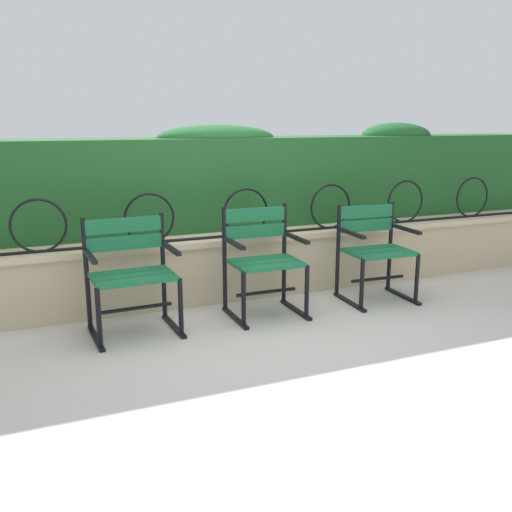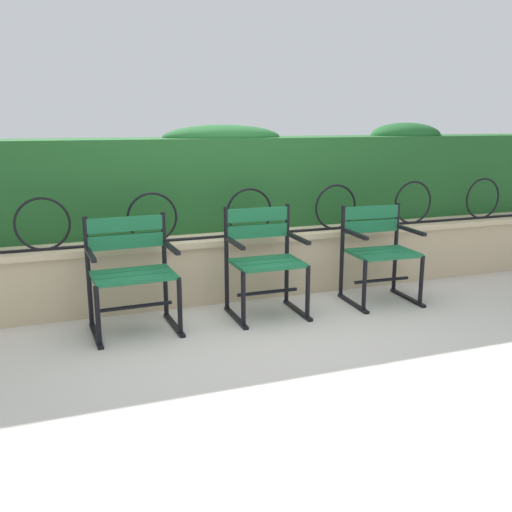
% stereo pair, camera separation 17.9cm
% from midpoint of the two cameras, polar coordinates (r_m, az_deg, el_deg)
% --- Properties ---
extents(ground_plane, '(60.00, 60.00, 0.00)m').
position_cam_midpoint_polar(ground_plane, '(4.37, 1.67, -7.34)').
color(ground_plane, '#BCB7AD').
extents(stone_wall, '(7.92, 0.41, 0.56)m').
position_cam_midpoint_polar(stone_wall, '(5.08, -2.06, -1.03)').
color(stone_wall, tan).
rests_on(stone_wall, ground).
extents(iron_arch_fence, '(7.37, 0.02, 0.42)m').
position_cam_midpoint_polar(iron_arch_fence, '(4.85, -4.00, 3.84)').
color(iron_arch_fence, black).
rests_on(iron_arch_fence, stone_wall).
extents(hedge_row, '(7.76, 0.69, 0.96)m').
position_cam_midpoint_polar(hedge_row, '(5.44, -3.89, 7.71)').
color(hedge_row, '#1E5123').
rests_on(hedge_row, stone_wall).
extents(park_chair_left, '(0.64, 0.54, 0.86)m').
position_cam_midpoint_polar(park_chair_left, '(4.33, -11.21, -1.35)').
color(park_chair_left, '#19663D').
rests_on(park_chair_left, ground).
extents(park_chair_centre, '(0.58, 0.53, 0.87)m').
position_cam_midpoint_polar(park_chair_centre, '(4.61, 1.93, -0.20)').
color(park_chair_centre, '#19663D').
rests_on(park_chair_centre, ground).
extents(park_chair_right, '(0.60, 0.55, 0.83)m').
position_cam_midpoint_polar(park_chair_right, '(5.09, 13.14, 0.63)').
color(park_chair_right, '#19663D').
rests_on(park_chair_right, ground).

